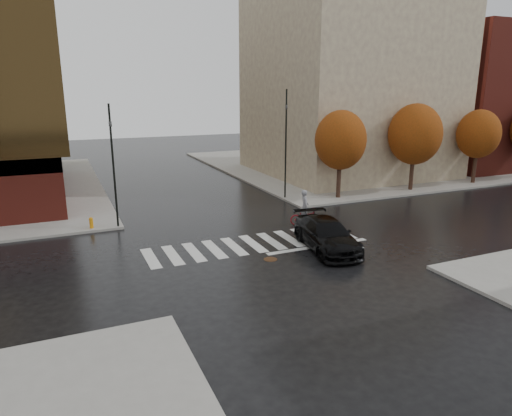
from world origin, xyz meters
The scene contains 14 objects.
ground centered at (0.00, 0.00, 0.00)m, with size 120.00×120.00×0.00m, color black.
sidewalk_ne centered at (21.00, 21.00, 0.07)m, with size 30.00×30.00×0.15m, color gray.
crosswalk centered at (0.00, 0.50, 0.01)m, with size 12.00×3.00×0.01m, color silver.
building_ne_tan centered at (17.00, 17.00, 9.15)m, with size 16.00×16.00×18.00m, color gray.
building_ne_brick centered at (33.00, 16.00, 7.15)m, with size 14.00×14.00×14.00m, color maroon.
tree_ne_a centered at (10.00, 7.40, 4.46)m, with size 3.80×3.80×6.50m.
tree_ne_b centered at (17.00, 7.40, 4.62)m, with size 4.20×4.20×6.89m.
tree_ne_c centered at (24.00, 7.40, 4.37)m, with size 3.60×3.60×6.31m.
sedan centered at (3.17, -1.80, 0.79)m, with size 2.20×5.42×1.57m, color black.
cyclist centered at (4.36, 2.50, 0.75)m, with size 2.05×1.21×2.20m.
traffic_light_nw centered at (-6.30, 6.30, 4.22)m, with size 0.21×0.19×7.17m.
traffic_light_ne centered at (6.30, 9.00, 4.76)m, with size 0.23×0.25×7.96m.
fire_hydrant centered at (-7.78, 6.50, 0.52)m, with size 0.24×0.24×0.67m.
manhole centered at (-0.14, -2.00, 0.01)m, with size 0.67×0.67×0.01m, color #4E311C.
Camera 1 is at (-9.22, -20.95, 8.09)m, focal length 32.00 mm.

